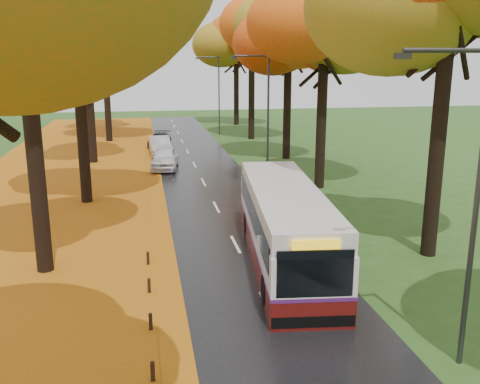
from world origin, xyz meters
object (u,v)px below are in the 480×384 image
object	(u,v)px
streetlamp_mid	(264,108)
car_white	(165,158)
streetlamp_far	(217,89)
car_silver	(160,146)
car_dark	(160,140)
streetlamp_near	(469,188)
bus	(285,224)

from	to	relation	value
streetlamp_mid	car_white	size ratio (longest dim) A/B	1.79
streetlamp_far	car_silver	distance (m)	13.58
streetlamp_mid	car_dark	size ratio (longest dim) A/B	1.93
streetlamp_near	car_silver	bearing A→B (deg)	100.93
bus	car_dark	distance (m)	29.79
car_dark	bus	bearing A→B (deg)	-71.08
streetlamp_mid	car_dark	world-z (taller)	streetlamp_mid
car_silver	car_white	bearing A→B (deg)	-91.29
streetlamp_mid	car_dark	bearing A→B (deg)	112.06
bus	car_white	xyz separation A→B (m)	(-3.75, 19.11, -0.77)
streetlamp_near	car_white	xyz separation A→B (m)	(-6.17, 26.83, -3.91)
streetlamp_near	car_white	bearing A→B (deg)	102.95
car_white	car_silver	bearing A→B (deg)	98.59
bus	car_silver	bearing A→B (deg)	104.99
streetlamp_near	car_silver	xyz separation A→B (m)	(-6.30, 32.62, -3.92)
streetlamp_near	streetlamp_far	bearing A→B (deg)	90.00
streetlamp_mid	car_white	world-z (taller)	streetlamp_mid
car_silver	streetlamp_mid	bearing A→B (deg)	-61.90
car_white	car_silver	xyz separation A→B (m)	(-0.13, 5.79, -0.01)
streetlamp_far	car_white	size ratio (longest dim) A/B	1.79
car_white	car_silver	size ratio (longest dim) A/B	0.97
streetlamp_near	car_dark	xyz separation A→B (m)	(-6.18, 37.25, -4.07)
car_silver	streetlamp_far	bearing A→B (deg)	58.48
bus	car_dark	bearing A→B (deg)	103.40
bus	car_silver	distance (m)	25.22
streetlamp_far	car_dark	xyz separation A→B (m)	(-6.18, -6.75, -4.07)
car_white	car_dark	size ratio (longest dim) A/B	1.08
streetlamp_far	bus	distance (m)	36.50
streetlamp_far	car_silver	world-z (taller)	streetlamp_far
car_white	streetlamp_mid	bearing A→B (deg)	-30.73
bus	car_white	distance (m)	19.49
car_white	car_dark	bearing A→B (deg)	97.37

